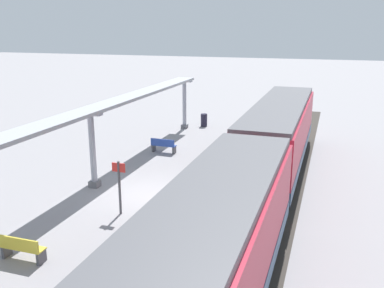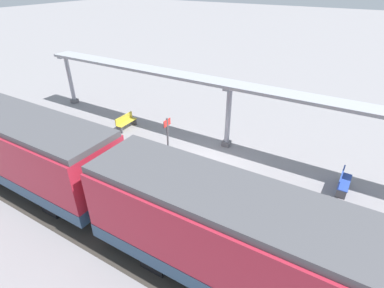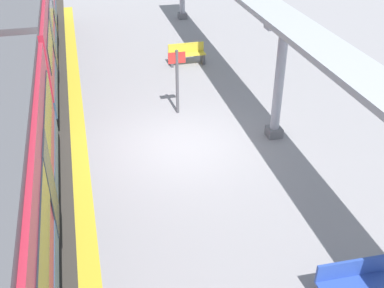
{
  "view_description": "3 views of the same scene",
  "coord_description": "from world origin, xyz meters",
  "px_view_note": "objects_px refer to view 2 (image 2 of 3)",
  "views": [
    {
      "loc": [
        -7.36,
        15.89,
        7.2
      ],
      "look_at": [
        -1.34,
        -1.93,
        1.96
      ],
      "focal_mm": 39.27,
      "sensor_mm": 36.0,
      "label": 1
    },
    {
      "loc": [
        -10.75,
        -5.87,
        8.58
      ],
      "look_at": [
        -0.76,
        0.07,
        1.84
      ],
      "focal_mm": 27.77,
      "sensor_mm": 36.0,
      "label": 2
    },
    {
      "loc": [
        -2.63,
        -11.66,
        7.44
      ],
      "look_at": [
        -0.58,
        -3.36,
        2.17
      ],
      "focal_mm": 44.07,
      "sensor_mm": 36.0,
      "label": 3
    }
  ],
  "objects_px": {
    "canopy_pillar_third": "(70,80)",
    "platform_info_sign": "(168,134)",
    "canopy_pillar_second": "(228,117)",
    "bench_near_end": "(343,181)",
    "bench_mid_platform": "(126,122)",
    "train_near_carriage": "(294,265)",
    "train_far_carriage": "(4,140)"
  },
  "relations": [
    {
      "from": "canopy_pillar_second",
      "to": "bench_near_end",
      "type": "relative_size",
      "value": 2.34
    },
    {
      "from": "canopy_pillar_third",
      "to": "bench_near_end",
      "type": "height_order",
      "value": "canopy_pillar_third"
    },
    {
      "from": "canopy_pillar_second",
      "to": "bench_mid_platform",
      "type": "height_order",
      "value": "canopy_pillar_second"
    },
    {
      "from": "canopy_pillar_second",
      "to": "platform_info_sign",
      "type": "distance_m",
      "value": 3.43
    },
    {
      "from": "canopy_pillar_second",
      "to": "bench_near_end",
      "type": "distance_m",
      "value": 6.39
    },
    {
      "from": "train_near_carriage",
      "to": "bench_mid_platform",
      "type": "height_order",
      "value": "train_near_carriage"
    },
    {
      "from": "train_near_carriage",
      "to": "platform_info_sign",
      "type": "xyz_separation_m",
      "value": [
        5.17,
        7.72,
        -0.5
      ]
    },
    {
      "from": "train_far_carriage",
      "to": "canopy_pillar_third",
      "type": "xyz_separation_m",
      "value": [
        7.71,
        4.78,
        -0.03
      ]
    },
    {
      "from": "platform_info_sign",
      "to": "train_far_carriage",
      "type": "bearing_deg",
      "value": 132.55
    },
    {
      "from": "bench_mid_platform",
      "to": "bench_near_end",
      "type": "bearing_deg",
      "value": -88.5
    },
    {
      "from": "platform_info_sign",
      "to": "canopy_pillar_second",
      "type": "bearing_deg",
      "value": -41.4
    },
    {
      "from": "bench_mid_platform",
      "to": "platform_info_sign",
      "type": "bearing_deg",
      "value": -107.37
    },
    {
      "from": "bench_near_end",
      "to": "train_far_carriage",
      "type": "bearing_deg",
      "value": 115.81
    },
    {
      "from": "platform_info_sign",
      "to": "bench_near_end",
      "type": "bearing_deg",
      "value": -79.06
    },
    {
      "from": "canopy_pillar_third",
      "to": "bench_mid_platform",
      "type": "bearing_deg",
      "value": -101.28
    },
    {
      "from": "bench_mid_platform",
      "to": "train_far_carriage",
      "type": "bearing_deg",
      "value": 167.13
    },
    {
      "from": "train_far_carriage",
      "to": "canopy_pillar_second",
      "type": "xyz_separation_m",
      "value": [
        7.71,
        -7.87,
        -0.03
      ]
    },
    {
      "from": "train_far_carriage",
      "to": "train_near_carriage",
      "type": "bearing_deg",
      "value": -90.0
    },
    {
      "from": "train_near_carriage",
      "to": "canopy_pillar_third",
      "type": "relative_size",
      "value": 3.6
    },
    {
      "from": "platform_info_sign",
      "to": "bench_mid_platform",
      "type": "bearing_deg",
      "value": 72.63
    },
    {
      "from": "train_far_carriage",
      "to": "canopy_pillar_second",
      "type": "bearing_deg",
      "value": -45.59
    },
    {
      "from": "canopy_pillar_second",
      "to": "bench_near_end",
      "type": "xyz_separation_m",
      "value": [
        -0.92,
        -6.18,
        -1.36
      ]
    },
    {
      "from": "bench_near_end",
      "to": "bench_mid_platform",
      "type": "bearing_deg",
      "value": 91.5
    },
    {
      "from": "train_far_carriage",
      "to": "canopy_pillar_second",
      "type": "relative_size",
      "value": 3.6
    },
    {
      "from": "canopy_pillar_third",
      "to": "train_far_carriage",
      "type": "bearing_deg",
      "value": -148.23
    },
    {
      "from": "bench_near_end",
      "to": "platform_info_sign",
      "type": "height_order",
      "value": "platform_info_sign"
    },
    {
      "from": "canopy_pillar_third",
      "to": "platform_info_sign",
      "type": "height_order",
      "value": "canopy_pillar_third"
    },
    {
      "from": "canopy_pillar_third",
      "to": "platform_info_sign",
      "type": "xyz_separation_m",
      "value": [
        -2.55,
        -10.41,
        -0.47
      ]
    },
    {
      "from": "bench_near_end",
      "to": "platform_info_sign",
      "type": "relative_size",
      "value": 0.69
    },
    {
      "from": "canopy_pillar_third",
      "to": "bench_mid_platform",
      "type": "height_order",
      "value": "canopy_pillar_third"
    },
    {
      "from": "canopy_pillar_second",
      "to": "platform_info_sign",
      "type": "bearing_deg",
      "value": 138.6
    },
    {
      "from": "bench_near_end",
      "to": "bench_mid_platform",
      "type": "relative_size",
      "value": 1.01
    }
  ]
}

